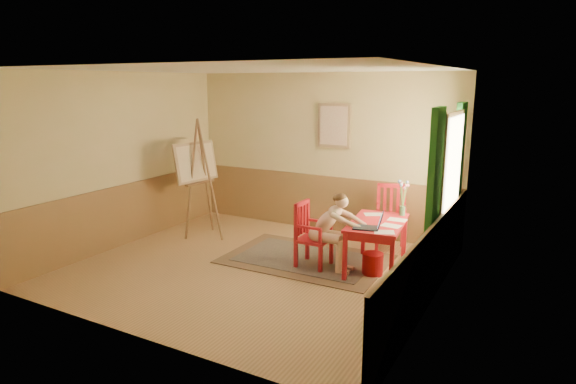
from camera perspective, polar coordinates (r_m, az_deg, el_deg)
The scene contains 14 objects.
room at distance 6.82m, azimuth -4.07°, elevation 2.21°, with size 5.04×4.54×2.84m.
wainscot at distance 7.69m, azimuth -0.75°, elevation -3.45°, with size 5.00×4.50×1.00m.
window at distance 6.96m, azimuth 18.13°, elevation 1.37°, with size 0.12×2.01×2.20m.
wall_portrait at distance 8.57m, azimuth 5.37°, elevation 7.69°, with size 0.60×0.05×0.76m.
rug at distance 7.53m, azimuth 2.09°, elevation -7.75°, with size 2.42×1.64×0.02m.
table at distance 7.03m, azimuth 10.31°, elevation -4.11°, with size 0.87×1.28×0.72m.
chair_left at distance 7.13m, azimuth 2.67°, elevation -4.96°, with size 0.44×0.42×0.96m.
chair_back at distance 8.00m, azimuth 11.84°, elevation -2.94°, with size 0.58×0.60×1.04m.
figure at distance 6.95m, azimuth 5.03°, elevation -4.15°, with size 0.84×0.37×1.14m.
laptop at distance 6.64m, azimuth 9.56°, elevation -3.83°, with size 0.45×0.34×0.24m.
papers at distance 6.97m, azimuth 11.35°, elevation -3.51°, with size 0.73×1.06×0.00m.
vase at distance 7.36m, azimuth 13.19°, elevation -0.83°, with size 0.19×0.28×0.52m.
wastebasket at distance 7.01m, azimuth 9.81°, elevation -8.23°, with size 0.29×0.29×0.31m, color red.
easel at distance 8.58m, azimuth -10.46°, elevation 2.88°, with size 0.73×0.91×2.04m.
Camera 1 is at (3.64, -5.63, 2.63)m, focal length 30.60 mm.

